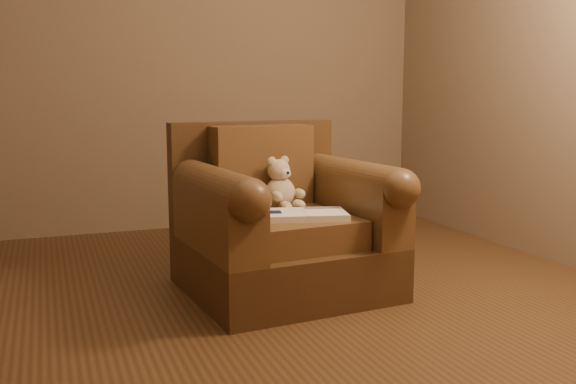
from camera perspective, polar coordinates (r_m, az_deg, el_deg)
name	(u,v)px	position (r m, az deg, el deg)	size (l,w,h in m)	color
floor	(256,306)	(3.21, -2.88, -10.10)	(4.00, 4.00, 0.00)	#50341B
armchair	(281,226)	(3.40, -0.62, -3.08)	(1.06, 1.01, 0.88)	#422B16
teddy_bear	(282,189)	(3.45, -0.56, 0.30)	(0.21, 0.24, 0.29)	#C5B08A
guidebook	(305,215)	(3.21, 1.48, -2.02)	(0.47, 0.34, 0.03)	beige
side_table	(355,217)	(3.81, 6.00, -2.27)	(0.41, 0.41, 0.58)	#D18A39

